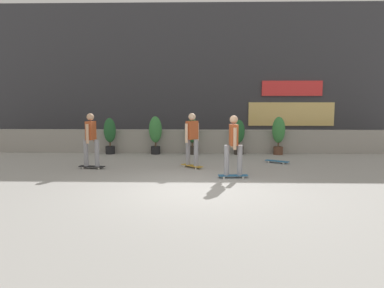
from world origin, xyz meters
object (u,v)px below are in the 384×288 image
Objects in this scene: potted_plant_3 at (239,135)px; potted_plant_0 at (110,133)px; skater_far_left at (192,138)px; skater_by_wall_left at (91,138)px; skater_by_wall_right at (233,143)px; potted_plant_2 at (192,133)px; potted_plant_1 at (155,132)px; potted_plant_4 at (279,133)px; skateboard_near_camera at (277,161)px.

potted_plant_0 is at bearing 180.00° from potted_plant_3.
potted_plant_0 is at bearing 139.21° from skater_far_left.
skater_far_left is at bearing -40.79° from potted_plant_0.
skater_by_wall_left is at bearing -147.93° from potted_plant_3.
potted_plant_0 is at bearing 136.04° from skater_by_wall_right.
skater_far_left is at bearing -121.72° from potted_plant_3.
potted_plant_1 is at bearing 180.00° from potted_plant_2.
potted_plant_4 is 4.72m from skater_by_wall_right.
potted_plant_2 is 0.83× the size of skater_by_wall_left.
skateboard_near_camera is at bearing 10.76° from skater_by_wall_left.
potted_plant_4 reaches higher than skateboard_near_camera.
skater_by_wall_left and skater_far_left have the same top height.
skater_far_left reaches higher than potted_plant_0.
potted_plant_3 is at bearing -180.00° from potted_plant_4.
potted_plant_4 is 6.99m from skater_by_wall_left.
skateboard_near_camera is (2.87, -1.89, -0.74)m from potted_plant_2.
skateboard_near_camera is at bearing -33.35° from potted_plant_2.
potted_plant_3 is 5.67m from skater_by_wall_left.
skater_by_wall_left is at bearing -86.83° from potted_plant_0.
potted_plant_4 is at bearing 25.50° from skater_by_wall_left.
skateboard_near_camera is at bearing 54.72° from skater_by_wall_right.
potted_plant_4 is (4.71, 0.00, -0.01)m from potted_plant_1.
skateboard_near_camera is (1.09, -1.89, -0.68)m from potted_plant_3.
skater_by_wall_right is at bearing -51.35° from skater_far_left.
potted_plant_0 is 6.48m from potted_plant_4.
skater_far_left is at bearing -162.14° from skateboard_near_camera.
potted_plant_1 is 3.41m from skater_by_wall_left.
potted_plant_1 is at bearing 117.83° from skater_far_left.
potted_plant_1 is at bearing 62.02° from skater_by_wall_left.
potted_plant_2 is 1.06× the size of potted_plant_3.
skater_by_wall_right and skater_by_wall_left have the same top height.
skater_by_wall_left reaches higher than potted_plant_4.
potted_plant_2 is at bearing 91.17° from skater_far_left.
skater_by_wall_left is at bearing -176.04° from skater_far_left.
skateboard_near_camera is (4.29, -1.89, -0.78)m from potted_plant_1.
potted_plant_4 is at bearing 77.47° from skateboard_near_camera.
skater_by_wall_left reaches higher than potted_plant_1.
potted_plant_3 is at bearing 58.28° from skater_far_left.
potted_plant_3 is 0.78× the size of skater_by_wall_right.
potted_plant_1 is at bearing 156.23° from skateboard_near_camera.
skater_by_wall_left is (-1.60, -3.01, 0.10)m from potted_plant_1.
skater_by_wall_right is 1.00× the size of skater_by_wall_left.
skateboard_near_camera is (5.89, 1.12, -0.88)m from skater_by_wall_left.
potted_plant_1 is 0.86× the size of skater_far_left.
skater_far_left is at bearing -62.17° from potted_plant_1.
potted_plant_3 is at bearing 0.00° from potted_plant_2.
potted_plant_4 is 0.85× the size of skater_by_wall_left.
potted_plant_1 is 1.42m from potted_plant_2.
potted_plant_0 is 3.02m from skater_by_wall_left.
skater_by_wall_right reaches higher than potted_plant_0.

